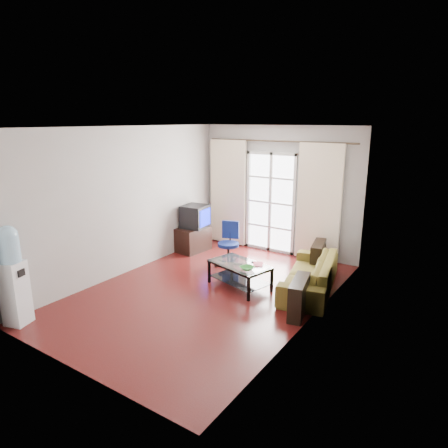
# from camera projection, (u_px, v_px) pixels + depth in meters

# --- Properties ---
(floor) EXTENTS (5.20, 5.20, 0.00)m
(floor) POSITION_uv_depth(u_px,v_px,m) (207.00, 292.00, 6.72)
(floor) COLOR #5B1815
(floor) RESTS_ON ground
(ceiling) EXTENTS (5.20, 5.20, 0.00)m
(ceiling) POSITION_uv_depth(u_px,v_px,m) (205.00, 127.00, 6.03)
(ceiling) COLOR white
(ceiling) RESTS_ON wall_back
(wall_back) EXTENTS (3.60, 0.02, 2.70)m
(wall_back) POSITION_uv_depth(u_px,v_px,m) (278.00, 190.00, 8.47)
(wall_back) COLOR #B0ACA7
(wall_back) RESTS_ON floor
(wall_front) EXTENTS (3.60, 0.02, 2.70)m
(wall_front) POSITION_uv_depth(u_px,v_px,m) (63.00, 260.00, 4.28)
(wall_front) COLOR #B0ACA7
(wall_front) RESTS_ON floor
(wall_left) EXTENTS (0.02, 5.20, 2.70)m
(wall_left) POSITION_uv_depth(u_px,v_px,m) (127.00, 201.00, 7.34)
(wall_left) COLOR #B0ACA7
(wall_left) RESTS_ON floor
(wall_right) EXTENTS (0.02, 5.20, 2.70)m
(wall_right) POSITION_uv_depth(u_px,v_px,m) (313.00, 231.00, 5.41)
(wall_right) COLOR #B0ACA7
(wall_right) RESTS_ON floor
(french_door) EXTENTS (1.16, 0.06, 2.15)m
(french_door) POSITION_uv_depth(u_px,v_px,m) (270.00, 203.00, 8.57)
(french_door) COLOR white
(french_door) RESTS_ON wall_back
(curtain_rod) EXTENTS (3.30, 0.04, 0.04)m
(curtain_rod) POSITION_uv_depth(u_px,v_px,m) (278.00, 141.00, 8.13)
(curtain_rod) COLOR #4C3F2D
(curtain_rod) RESTS_ON wall_back
(curtain_left) EXTENTS (0.90, 0.07, 2.35)m
(curtain_left) POSITION_uv_depth(u_px,v_px,m) (228.00, 193.00, 9.05)
(curtain_left) COLOR #FFEFCD
(curtain_left) RESTS_ON curtain_rod
(curtain_right) EXTENTS (0.90, 0.07, 2.35)m
(curtain_right) POSITION_uv_depth(u_px,v_px,m) (319.00, 203.00, 7.90)
(curtain_right) COLOR #FFEFCD
(curtain_right) RESTS_ON curtain_rod
(radiator) EXTENTS (0.64, 0.12, 0.64)m
(radiator) POSITION_uv_depth(u_px,v_px,m) (310.00, 244.00, 8.22)
(radiator) COLOR gray
(radiator) RESTS_ON floor
(sofa) EXTENTS (2.22, 1.55, 0.56)m
(sofa) POSITION_uv_depth(u_px,v_px,m) (310.00, 274.00, 6.75)
(sofa) COLOR brown
(sofa) RESTS_ON floor
(coffee_table) EXTENTS (1.17, 0.86, 0.43)m
(coffee_table) POSITION_uv_depth(u_px,v_px,m) (240.00, 272.00, 6.84)
(coffee_table) COLOR silver
(coffee_table) RESTS_ON floor
(bowl) EXTENTS (0.37, 0.37, 0.06)m
(bowl) POSITION_uv_depth(u_px,v_px,m) (247.00, 268.00, 6.52)
(bowl) COLOR #37995B
(bowl) RESTS_ON coffee_table
(book) EXTENTS (0.36, 0.37, 0.02)m
(book) POSITION_uv_depth(u_px,v_px,m) (253.00, 264.00, 6.75)
(book) COLOR maroon
(book) RESTS_ON coffee_table
(remote) EXTENTS (0.18, 0.08, 0.02)m
(remote) POSITION_uv_depth(u_px,v_px,m) (256.00, 263.00, 6.81)
(remote) COLOR black
(remote) RESTS_ON coffee_table
(tv_stand) EXTENTS (0.55, 0.76, 0.53)m
(tv_stand) POSITION_uv_depth(u_px,v_px,m) (193.00, 239.00, 8.75)
(tv_stand) COLOR black
(tv_stand) RESTS_ON floor
(crt_tv) EXTENTS (0.58, 0.58, 0.49)m
(crt_tv) POSITION_uv_depth(u_px,v_px,m) (194.00, 216.00, 8.67)
(crt_tv) COLOR black
(crt_tv) RESTS_ON tv_stand
(task_chair) EXTENTS (0.75, 0.75, 0.86)m
(task_chair) POSITION_uv_depth(u_px,v_px,m) (229.00, 252.00, 7.92)
(task_chair) COLOR black
(task_chair) RESTS_ON floor
(water_cooler) EXTENTS (0.37, 0.37, 1.44)m
(water_cooler) POSITION_uv_depth(u_px,v_px,m) (12.00, 274.00, 5.49)
(water_cooler) COLOR silver
(water_cooler) RESTS_ON floor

